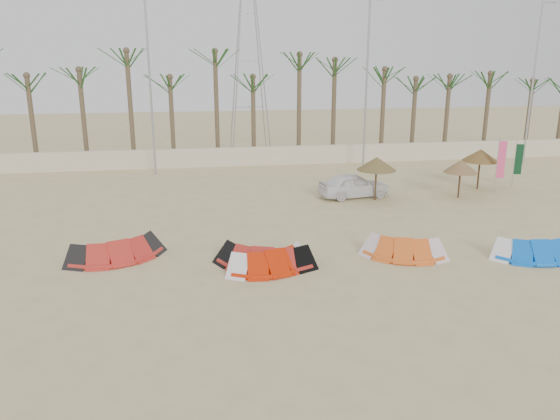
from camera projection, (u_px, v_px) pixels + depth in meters
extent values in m
plane|color=#D7C287|center=(309.00, 300.00, 17.46)|extent=(120.00, 120.00, 0.00)
cube|color=beige|center=(245.00, 156.00, 38.16)|extent=(60.00, 0.30, 1.30)
cylinder|color=brown|center=(35.00, 120.00, 36.77)|extent=(0.32, 0.32, 6.50)
ellipsoid|color=#194719|center=(29.00, 71.00, 35.87)|extent=(4.00, 4.00, 2.40)
cylinder|color=brown|center=(185.00, 118.00, 38.27)|extent=(0.32, 0.32, 6.50)
ellipsoid|color=#194719|center=(183.00, 70.00, 37.37)|extent=(4.00, 4.00, 2.40)
cylinder|color=brown|center=(324.00, 115.00, 39.76)|extent=(0.32, 0.32, 6.50)
ellipsoid|color=#194719|center=(325.00, 69.00, 38.86)|extent=(4.00, 4.00, 2.40)
cylinder|color=brown|center=(453.00, 113.00, 41.25)|extent=(0.32, 0.32, 6.50)
ellipsoid|color=#194719|center=(457.00, 69.00, 40.35)|extent=(4.00, 4.00, 2.40)
cylinder|color=brown|center=(549.00, 111.00, 42.44)|extent=(0.32, 0.32, 6.50)
ellipsoid|color=#194719|center=(555.00, 68.00, 41.54)|extent=(4.00, 4.00, 2.40)
cylinder|color=#A5A8AD|center=(150.00, 88.00, 34.02)|extent=(0.14, 0.14, 11.00)
cylinder|color=#A5A8AD|center=(366.00, 86.00, 36.11)|extent=(0.14, 0.14, 11.00)
cube|color=#A5A8AD|center=(385.00, 0.00, 34.78)|extent=(0.35, 0.14, 0.10)
cylinder|color=#A5A8AD|center=(533.00, 85.00, 37.90)|extent=(0.14, 0.14, 11.00)
cylinder|color=#A5A8AD|center=(550.00, 2.00, 36.48)|extent=(1.00, 0.08, 0.08)
cube|color=#A5A8AD|center=(557.00, 3.00, 36.57)|extent=(0.35, 0.14, 0.10)
cylinder|color=red|center=(117.00, 257.00, 20.87)|extent=(3.24, 1.50, 0.20)
cube|color=black|center=(75.00, 255.00, 20.70)|extent=(0.98, 1.25, 0.40)
cube|color=black|center=(158.00, 250.00, 21.15)|extent=(0.98, 1.25, 0.40)
cylinder|color=#B1271E|center=(265.00, 263.00, 20.24)|extent=(3.32, 1.31, 0.20)
cube|color=black|center=(222.00, 261.00, 20.06)|extent=(0.93, 1.24, 0.40)
cube|color=black|center=(305.00, 256.00, 20.53)|extent=(0.93, 1.24, 0.40)
cylinder|color=red|center=(271.00, 268.00, 19.84)|extent=(2.93, 1.12, 0.20)
cube|color=white|center=(234.00, 265.00, 19.69)|extent=(0.91, 1.23, 0.40)
cube|color=white|center=(307.00, 261.00, 20.10)|extent=(0.91, 1.23, 0.40)
cylinder|color=orange|center=(403.00, 255.00, 21.07)|extent=(2.77, 1.29, 0.20)
cube|color=silver|center=(370.00, 252.00, 20.93)|extent=(0.97, 1.25, 0.40)
cube|color=silver|center=(434.00, 249.00, 21.32)|extent=(0.97, 1.25, 0.40)
cylinder|color=blue|center=(535.00, 257.00, 20.89)|extent=(2.97, 0.56, 0.20)
cube|color=white|center=(502.00, 254.00, 20.74)|extent=(0.73, 1.16, 0.40)
cylinder|color=#4C331E|center=(376.00, 180.00, 29.06)|extent=(0.10, 0.10, 2.24)
cone|color=brown|center=(377.00, 164.00, 28.82)|extent=(2.11, 2.11, 0.70)
cylinder|color=#4C331E|center=(460.00, 180.00, 29.59)|extent=(0.10, 0.10, 2.00)
cone|color=olive|center=(461.00, 166.00, 29.38)|extent=(1.84, 1.84, 0.70)
cylinder|color=#4C331E|center=(479.00, 170.00, 31.47)|extent=(0.10, 0.10, 2.23)
cone|color=brown|center=(480.00, 155.00, 31.23)|extent=(2.10, 2.10, 0.70)
cylinder|color=#A5A8AD|center=(497.00, 167.00, 30.09)|extent=(0.04, 0.04, 3.17)
cube|color=#F4487F|center=(501.00, 160.00, 30.02)|extent=(0.41, 0.12, 2.06)
cylinder|color=#A5A8AD|center=(514.00, 165.00, 31.73)|extent=(0.04, 0.04, 2.72)
cube|color=#0D391D|center=(518.00, 159.00, 31.67)|extent=(0.41, 0.15, 1.77)
imported|color=white|center=(354.00, 185.00, 29.77)|extent=(4.07, 2.14, 1.32)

